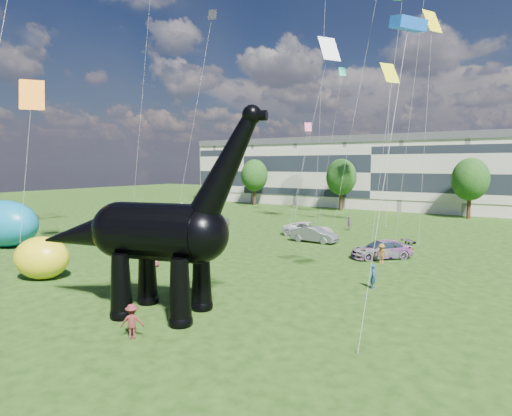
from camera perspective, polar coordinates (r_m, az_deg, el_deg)
The scene contains 14 objects.
ground at distance 24.60m, azimuth -11.54°, elevation -13.24°, with size 220.00×220.00×0.00m, color #16330C.
terrace_row at distance 82.08m, azimuth 16.30°, elevation 4.25°, with size 78.00×11.00×12.00m, color beige.
tree_far_left at distance 83.52m, azimuth -0.22°, elevation 4.71°, with size 5.20×5.20×9.44m.
tree_mid_left at distance 74.97m, azimuth 11.30°, elevation 4.46°, with size 5.20×5.20×9.44m.
tree_mid_right at distance 69.83m, azimuth 26.68°, elevation 3.85°, with size 5.20×5.20×9.44m.
dinosaur_sculpture at distance 23.49m, azimuth -13.79°, elevation -3.49°, with size 13.72×5.72×11.26m.
car_silver at distance 53.05m, azimuth -5.72°, elevation -1.97°, with size 1.86×4.62×1.57m, color silver.
car_grey at distance 44.39m, azimuth 7.77°, elevation -3.53°, with size 1.67×4.79×1.58m, color slate.
car_white at distance 47.88m, azimuth 6.99°, elevation -2.83°, with size 2.63×5.70×1.59m, color white.
car_dark at distance 38.09m, azimuth 16.40°, elevation -5.31°, with size 2.16×5.32×1.54m, color #595960.
gazebo_left at distance 63.08m, azimuth -9.86°, elevation 0.06°, with size 3.75×3.75×2.42m.
inflatable_teal at distance 47.99m, azimuth -30.45°, elevation -1.80°, with size 7.27×4.54×4.54m, color #0D749F.
inflatable_yellow at distance 33.52m, azimuth -26.66°, elevation -5.96°, with size 3.88×2.98×2.98m, color yellow.
visitors at distance 38.19m, azimuth 3.13°, elevation -4.92°, with size 50.71×38.84×1.86m.
Camera 1 is at (16.62, -16.27, 8.01)m, focal length 30.00 mm.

